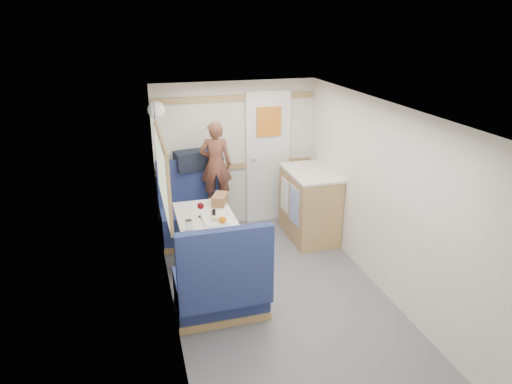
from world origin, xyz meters
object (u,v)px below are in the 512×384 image
object	(u,v)px
bench_far	(195,218)
cheese_block	(218,218)
bread_loaf	(220,199)
galley_counter	(309,204)
tray	(215,219)
pepper_grinder	(214,214)
dome_light	(156,110)
tumbler_left	(189,226)
salt_grinder	(212,213)
orange_fruit	(223,219)
duffel_bag	(195,160)
person	(216,164)
wine_glass	(201,207)
bench_near	(222,290)
dinette_table	(206,228)
beer_glass	(221,202)

from	to	relation	value
bench_far	cheese_block	distance (m)	1.17
cheese_block	bread_loaf	size ratio (longest dim) A/B	0.41
galley_counter	bread_loaf	world-z (taller)	galley_counter
tray	pepper_grinder	bearing A→B (deg)	85.39
dome_light	tumbler_left	size ratio (longest dim) A/B	1.68
salt_grinder	orange_fruit	bearing A→B (deg)	-71.28
duffel_bag	orange_fruit	size ratio (longest dim) A/B	7.00
person	pepper_grinder	size ratio (longest dim) A/B	10.86
orange_fruit	salt_grinder	bearing A→B (deg)	108.72
cheese_block	galley_counter	bearing A→B (deg)	28.89
galley_counter	wine_glass	distance (m)	1.67
person	cheese_block	world-z (taller)	person
dome_light	galley_counter	bearing A→B (deg)	-9.18
cheese_block	wine_glass	size ratio (longest dim) A/B	0.65
person	bread_loaf	distance (m)	0.66
bench_far	person	world-z (taller)	person
bench_near	salt_grinder	world-z (taller)	bench_near
galley_counter	bench_far	bearing A→B (deg)	167.90
wine_glass	cheese_block	bearing A→B (deg)	-48.59
tumbler_left	dome_light	bearing A→B (deg)	97.83
dinette_table	cheese_block	size ratio (longest dim) A/B	8.38
tray	bread_loaf	world-z (taller)	bread_loaf
galley_counter	duffel_bag	xyz separation A→B (m)	(-1.40, 0.57, 0.56)
person	wine_glass	bearing A→B (deg)	80.80
galley_counter	salt_grinder	bearing A→B (deg)	-156.19
bench_near	galley_counter	bearing A→B (deg)	43.94
person	tumbler_left	xyz separation A→B (m)	(-0.53, -1.24, -0.23)
duffel_bag	tumbler_left	bearing A→B (deg)	-111.83
dinette_table	wine_glass	distance (m)	0.28
dinette_table	bench_far	xyz separation A→B (m)	(-0.00, 0.86, -0.27)
duffel_bag	tray	size ratio (longest dim) A/B	1.49
pepper_grinder	bread_loaf	world-z (taller)	bread_loaf
duffel_bag	pepper_grinder	bearing A→B (deg)	-99.88
duffel_bag	bread_loaf	world-z (taller)	duffel_bag
dome_light	person	distance (m)	1.01
beer_glass	tumbler_left	bearing A→B (deg)	-128.76
dome_light	tumbler_left	world-z (taller)	dome_light
cheese_block	wine_glass	bearing A→B (deg)	131.41
cheese_block	orange_fruit	bearing A→B (deg)	-61.17
dinette_table	person	distance (m)	1.04
person	wine_glass	world-z (taller)	person
beer_glass	orange_fruit	bearing A→B (deg)	-99.23
dinette_table	cheese_block	xyz separation A→B (m)	(0.10, -0.20, 0.19)
dome_light	wine_glass	distance (m)	1.31
galley_counter	beer_glass	bearing A→B (deg)	-164.74
galley_counter	dome_light	bearing A→B (deg)	170.82
bench_near	beer_glass	bearing A→B (deg)	78.18
cheese_block	tumbler_left	distance (m)	0.36
bench_far	salt_grinder	bearing A→B (deg)	-85.67
orange_fruit	bread_loaf	world-z (taller)	bread_loaf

